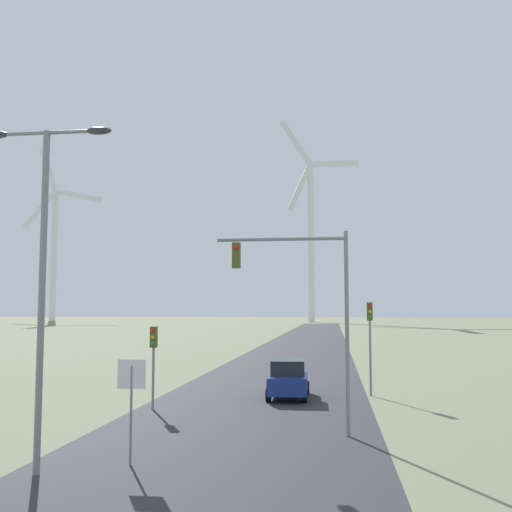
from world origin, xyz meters
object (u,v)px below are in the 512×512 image
Objects in this scene: stop_sign_near at (131,391)px; traffic_light_post_near_right at (370,328)px; traffic_light_post_near_left at (153,348)px; wind_turbine_far_left at (54,242)px; traffic_light_mast_overhead at (304,291)px; wind_turbine_left at (311,227)px; streetlamp at (43,250)px; car_approaching at (288,379)px.

traffic_light_post_near_right reaches higher than stop_sign_near.
traffic_light_post_near_left is 199.75m from wind_turbine_far_left.
traffic_light_mast_overhead is at bearing -61.63° from wind_turbine_far_left.
wind_turbine_far_left is at bearing 174.78° from wind_turbine_left.
wind_turbine_left reaches higher than streetlamp.
car_approaching is at bearing 97.94° from traffic_light_mast_overhead.
stop_sign_near is 0.41× the size of traffic_light_mast_overhead.
traffic_light_post_near_right is at bearing 73.76° from traffic_light_mast_overhead.
traffic_light_post_near_right is at bearing 29.12° from traffic_light_post_near_left.
car_approaching is (5.46, 14.07, -4.90)m from streetlamp.
traffic_light_mast_overhead is (6.64, -4.36, 2.30)m from traffic_light_post_near_left.
car_approaching is at bearing -162.51° from traffic_light_post_near_right.
stop_sign_near is (2.06, 1.28, -3.82)m from streetlamp.
traffic_light_post_near_right is at bearing 17.49° from car_approaching.
traffic_light_post_near_left is 10.83m from traffic_light_post_near_right.
wind_turbine_left is (0.78, 177.79, 24.90)m from streetlamp.
wind_turbine_far_left reaches higher than streetlamp.
traffic_light_post_near_left is at bearing -150.88° from traffic_light_post_near_right.
wind_turbine_left is at bearing -5.22° from wind_turbine_far_left.
traffic_light_post_near_right is at bearing -86.95° from wind_turbine_left.
stop_sign_near is at bearing -104.89° from car_approaching.
wind_turbine_left reaches higher than car_approaching.
wind_turbine_far_left is (-92.86, 184.87, 26.13)m from stop_sign_near.
wind_turbine_far_left reaches higher than traffic_light_post_near_left.
stop_sign_near is 208.52m from wind_turbine_far_left.
traffic_light_post_near_right is 0.66× the size of traffic_light_mast_overhead.
wind_turbine_left is at bearing 89.75° from streetlamp.
traffic_light_post_near_left is 170.07m from wind_turbine_left.
traffic_light_post_near_left is (-2.07, 8.79, 0.58)m from stop_sign_near.
stop_sign_near reaches higher than car_approaching.
streetlamp is 10.57m from traffic_light_post_near_left.
traffic_light_mast_overhead is 9.33m from car_approaching.
traffic_light_post_near_right reaches higher than car_approaching.
streetlamp is 208.31m from wind_turbine_far_left.
traffic_light_post_near_left is at bearing -143.78° from car_approaching.
traffic_light_mast_overhead is 1.66× the size of car_approaching.
car_approaching is 0.06× the size of wind_turbine_left.
car_approaching is at bearing -88.36° from wind_turbine_left.
stop_sign_near is 15.91m from traffic_light_post_near_right.
wind_turbine_left is at bearing 93.05° from traffic_light_post_near_right.
traffic_light_mast_overhead is at bearing -82.06° from car_approaching.
traffic_light_post_near_right is (9.42, 15.32, -2.48)m from streetlamp.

